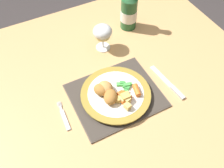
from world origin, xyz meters
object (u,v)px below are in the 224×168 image
at_px(fork, 64,118).
at_px(bottle, 129,10).
at_px(wine_glass, 103,33).
at_px(dining_table, 97,99).
at_px(dinner_plate, 116,94).
at_px(table_knife, 170,85).

bearing_deg(fork, bottle, 36.65).
xyz_separation_m(wine_glass, bottle, (0.17, 0.08, 0.01)).
bearing_deg(bottle, fork, -143.35).
bearing_deg(wine_glass, bottle, 23.94).
distance_m(dining_table, fork, 0.19).
bearing_deg(dinner_plate, fork, 179.34).
bearing_deg(dinner_plate, dining_table, 123.45).
bearing_deg(bottle, dinner_plate, -125.80).
distance_m(dinner_plate, wine_glass, 0.28).
distance_m(fork, wine_glass, 0.39).
height_order(dinner_plate, fork, dinner_plate).
height_order(wine_glass, bottle, bottle).
bearing_deg(bottle, wine_glass, -156.06).
height_order(dinner_plate, table_knife, dinner_plate).
relative_size(dinner_plate, table_knife, 1.35).
height_order(dining_table, wine_glass, wine_glass).
bearing_deg(bottle, table_knife, -94.02).
relative_size(dinner_plate, fork, 2.09).
relative_size(dinner_plate, wine_glass, 2.19).
xyz_separation_m(table_knife, wine_glass, (-0.14, 0.31, 0.08)).
distance_m(dinner_plate, fork, 0.21).
bearing_deg(wine_glass, dinner_plate, -105.75).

